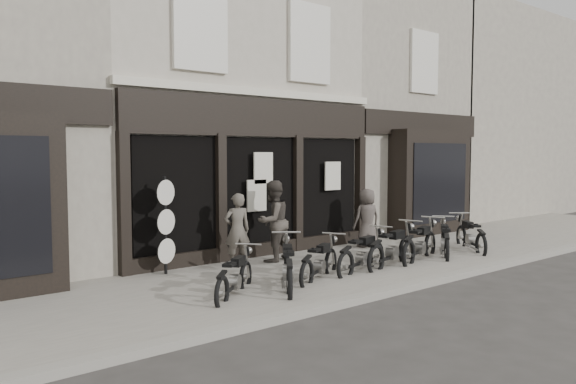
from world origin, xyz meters
TOP-DOWN VIEW (x-y plane):
  - ground_plane at (0.00, 0.00)m, footprint 90.00×90.00m
  - pavement at (0.00, 0.90)m, footprint 30.00×4.20m
  - kerb at (0.00, -1.25)m, footprint 30.00×0.25m
  - central_building at (0.00, 5.95)m, footprint 7.30×6.22m
  - neighbour_right at (6.35, 5.90)m, footprint 5.60×6.73m
  - filler_right at (14.50, 6.00)m, footprint 11.00×6.00m
  - motorcycle_0 at (-2.58, 0.22)m, footprint 1.61×1.32m
  - motorcycle_1 at (-1.48, 0.08)m, footprint 1.51×1.83m
  - motorcycle_2 at (-0.54, 0.23)m, footprint 1.78×1.08m
  - motorcycle_3 at (0.65, 0.18)m, footprint 2.01×0.84m
  - motorcycle_4 at (1.58, 0.14)m, footprint 2.14×0.83m
  - motorcycle_5 at (2.60, 0.16)m, footprint 2.10×0.99m
  - motorcycle_6 at (3.61, 0.18)m, footprint 1.74×1.47m
  - motorcycle_7 at (4.73, 0.19)m, footprint 1.46×1.76m
  - man_left at (-1.17, 2.20)m, footprint 0.67×0.53m
  - man_centre at (-0.20, 2.17)m, footprint 1.01×0.85m
  - man_right at (2.92, 2.13)m, footprint 0.85×0.65m
  - advert_sign_post at (-2.75, 2.48)m, footprint 0.50×0.33m

SIDE VIEW (x-z plane):
  - ground_plane at x=0.00m, z-range 0.00..0.00m
  - pavement at x=0.00m, z-range 0.00..0.12m
  - kerb at x=0.00m, z-range 0.00..0.13m
  - motorcycle_0 at x=-2.58m, z-range -0.09..0.81m
  - motorcycle_2 at x=-0.54m, z-range -0.09..0.83m
  - motorcycle_6 at x=3.61m, z-range -0.10..0.88m
  - motorcycle_3 at x=0.65m, z-range -0.10..0.88m
  - motorcycle_7 at x=4.73m, z-range -0.10..0.89m
  - motorcycle_1 at x=-1.48m, z-range -0.11..0.92m
  - motorcycle_4 at x=1.58m, z-range -0.11..0.94m
  - motorcycle_5 at x=2.60m, z-range -0.11..0.94m
  - man_right at x=2.92m, z-range 0.12..1.67m
  - man_left at x=-1.17m, z-range 0.12..1.73m
  - advert_sign_post at x=-2.75m, z-range -0.03..2.10m
  - man_centre at x=-0.20m, z-range 0.12..1.98m
  - neighbour_right at x=6.35m, z-range -0.13..8.21m
  - central_building at x=0.00m, z-range -0.09..8.25m
  - filler_right at x=14.50m, z-range 0.00..8.20m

